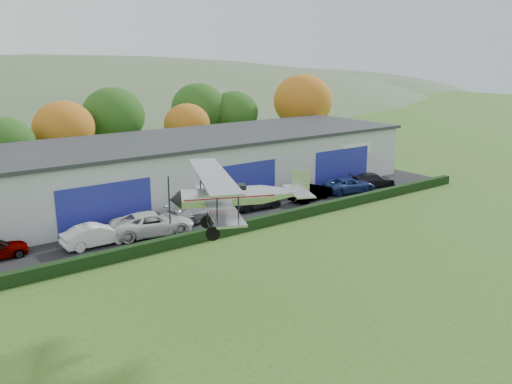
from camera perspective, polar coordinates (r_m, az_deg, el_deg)
ground at (r=27.51m, az=17.32°, el=-13.18°), size 300.00×300.00×0.00m
apron at (r=43.67m, az=-2.89°, el=-2.06°), size 48.00×9.00×0.05m
hedge at (r=39.83m, az=0.98°, el=-3.13°), size 46.00×0.60×0.80m
hangar at (r=49.80m, az=-5.51°, el=3.09°), size 40.60×12.60×5.30m
tree_belt at (r=58.77m, az=-15.59°, el=7.29°), size 75.70×13.22×10.12m
car_1 at (r=37.21m, az=-16.80°, el=-4.43°), size 4.52×1.59×1.49m
car_2 at (r=38.49m, az=-11.06°, el=-3.32°), size 6.24×3.68×1.63m
car_3 at (r=41.14m, az=-6.14°, el=-2.03°), size 5.45×2.66×1.53m
car_4 at (r=43.98m, az=-0.09°, el=-0.85°), size 4.63×2.20×1.53m
car_5 at (r=46.96m, az=5.87°, el=0.03°), size 4.63×2.18×1.47m
car_6 at (r=50.07m, az=9.99°, el=0.74°), size 5.32×3.25×1.38m
car_7 at (r=52.72m, az=12.44°, el=1.29°), size 4.94×3.05×1.34m
biplane at (r=25.34m, az=-2.34°, el=-0.23°), size 7.02×7.73×2.95m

